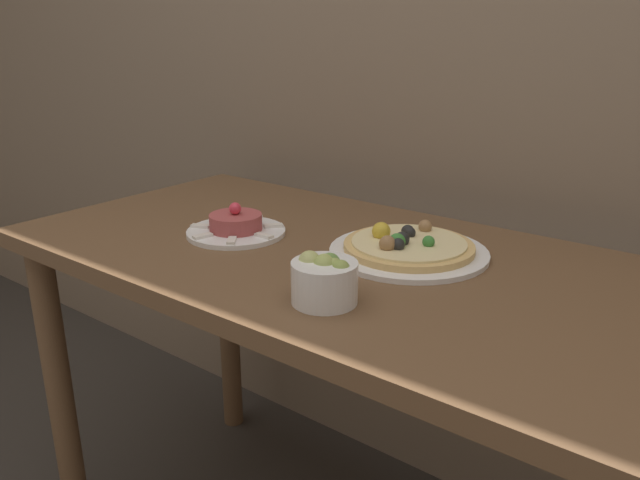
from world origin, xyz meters
The scene contains 4 objects.
dining_table centered at (0.00, 0.34, 0.68)m, with size 1.39×0.67×0.80m.
pizza_plate centered at (0.09, 0.41, 0.81)m, with size 0.30×0.30×0.06m.
tartare_plate centered at (-0.26, 0.30, 0.81)m, with size 0.21×0.21×0.07m.
small_bowl centered at (0.09, 0.14, 0.84)m, with size 0.10×0.10×0.08m.
Camera 1 is at (0.63, -0.58, 1.21)m, focal length 35.00 mm.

